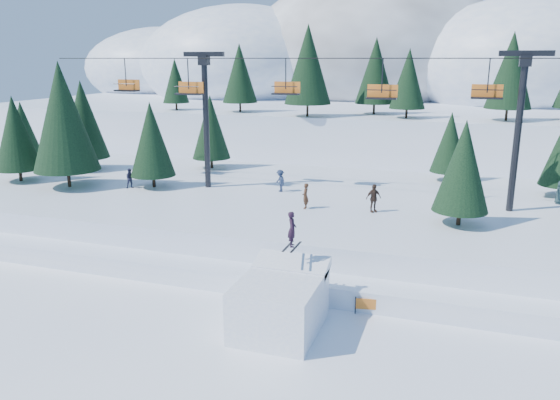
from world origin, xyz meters
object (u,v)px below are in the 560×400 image
(chairlift, at_px, (344,102))
(banner_near, at_px, (384,305))
(jump_kicker, at_px, (280,302))
(banner_far, at_px, (492,309))

(chairlift, relative_size, banner_near, 16.34)
(chairlift, bearing_deg, jump_kicker, -88.05)
(jump_kicker, relative_size, banner_near, 1.89)
(chairlift, xyz_separation_m, banner_near, (4.97, -12.96, -8.78))
(chairlift, distance_m, banner_near, 16.42)
(jump_kicker, xyz_separation_m, banner_far, (9.46, 4.16, -0.80))
(jump_kicker, distance_m, banner_far, 10.36)
(chairlift, bearing_deg, banner_far, -49.46)
(jump_kicker, bearing_deg, banner_far, 23.72)
(banner_near, bearing_deg, jump_kicker, -146.86)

